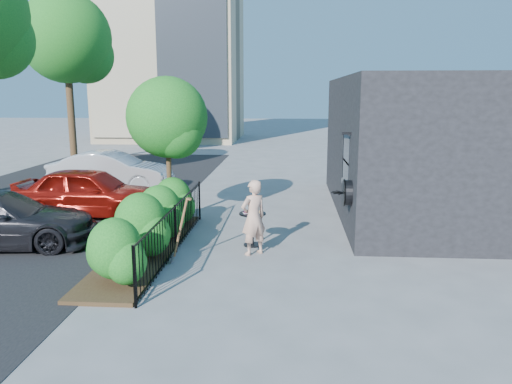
# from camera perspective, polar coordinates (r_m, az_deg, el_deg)

# --- Properties ---
(ground) EXTENTS (120.00, 120.00, 0.00)m
(ground) POSITION_cam_1_polar(r_m,az_deg,el_deg) (11.29, -1.62, -7.06)
(ground) COLOR gray
(ground) RESTS_ON ground
(shop_building) EXTENTS (6.22, 9.00, 4.00)m
(shop_building) POSITION_cam_1_polar(r_m,az_deg,el_deg) (15.88, 20.27, 4.97)
(shop_building) COLOR black
(shop_building) RESTS_ON ground
(fence) EXTENTS (0.05, 6.05, 1.10)m
(fence) POSITION_cam_1_polar(r_m,az_deg,el_deg) (11.37, -9.19, -4.12)
(fence) COLOR black
(fence) RESTS_ON ground
(planting_bed) EXTENTS (1.30, 6.00, 0.08)m
(planting_bed) POSITION_cam_1_polar(r_m,az_deg,el_deg) (11.69, -12.48, -6.47)
(planting_bed) COLOR #382616
(planting_bed) RESTS_ON ground
(shrubs) EXTENTS (1.10, 5.60, 1.24)m
(shrubs) POSITION_cam_1_polar(r_m,az_deg,el_deg) (11.58, -12.00, -3.23)
(shrubs) COLOR #155E1B
(shrubs) RESTS_ON ground
(patio_tree) EXTENTS (2.20, 2.20, 3.94)m
(patio_tree) POSITION_cam_1_polar(r_m,az_deg,el_deg) (13.85, -9.88, 7.85)
(patio_tree) COLOR #3F2B19
(patio_tree) RESTS_ON ground
(street) EXTENTS (9.00, 30.00, 0.01)m
(street) POSITION_cam_1_polar(r_m,az_deg,el_deg) (16.26, -25.88, -2.48)
(street) COLOR black
(street) RESTS_ON ground
(street_tree_far) EXTENTS (4.40, 4.40, 8.28)m
(street_tree_far) POSITION_cam_1_polar(r_m,az_deg,el_deg) (27.07, -20.79, 15.58)
(street_tree_far) COLOR #3F2B19
(street_tree_far) RESTS_ON ground
(cafe_table) EXTENTS (0.63, 0.63, 0.84)m
(cafe_table) POSITION_cam_1_polar(r_m,az_deg,el_deg) (11.72, -0.40, -3.57)
(cafe_table) COLOR black
(cafe_table) RESTS_ON ground
(woman) EXTENTS (0.74, 0.69, 1.69)m
(woman) POSITION_cam_1_polar(r_m,az_deg,el_deg) (11.02, -0.29, -2.93)
(woman) COLOR #D6A28A
(woman) RESTS_ON ground
(shovel) EXTENTS (0.49, 0.19, 1.45)m
(shovel) POSITION_cam_1_polar(r_m,az_deg,el_deg) (10.64, -8.78, -4.75)
(shovel) COLOR brown
(shovel) RESTS_ON ground
(car_red) EXTENTS (4.27, 1.78, 1.45)m
(car_red) POSITION_cam_1_polar(r_m,az_deg,el_deg) (15.25, -18.50, -0.00)
(car_red) COLOR maroon
(car_red) RESTS_ON ground
(car_silver) EXTENTS (4.40, 1.56, 1.45)m
(car_silver) POSITION_cam_1_polar(r_m,az_deg,el_deg) (19.10, -16.21, 2.31)
(car_silver) COLOR #BCBCC2
(car_silver) RESTS_ON ground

